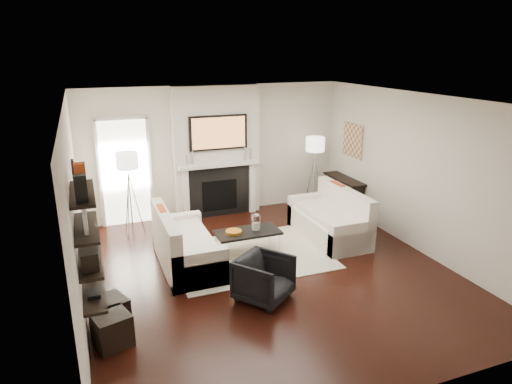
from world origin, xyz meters
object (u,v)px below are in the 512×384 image
object	(u,v)px
coffee_table	(248,232)
lamp_right_shade	(315,144)
loveseat_left_base	(188,253)
armchair	(264,277)
ottoman_near	(110,313)
loveseat_right_base	(328,227)
lamp_left_shade	(127,160)

from	to	relation	value
coffee_table	lamp_right_shade	xyz separation A→B (m)	(2.15, 1.69, 1.05)
loveseat_left_base	coffee_table	world-z (taller)	same
loveseat_left_base	armchair	world-z (taller)	armchair
lamp_right_shade	armchair	bearing A→B (deg)	-127.62
loveseat_left_base	lamp_right_shade	world-z (taller)	lamp_right_shade
coffee_table	ottoman_near	world-z (taller)	coffee_table
loveseat_right_base	armchair	size ratio (longest dim) A/B	2.57
loveseat_right_base	loveseat_left_base	bearing A→B (deg)	-175.78
armchair	lamp_left_shade	xyz separation A→B (m)	(-1.46, 3.07, 1.10)
loveseat_left_base	loveseat_right_base	size ratio (longest dim) A/B	1.00
loveseat_left_base	armchair	bearing A→B (deg)	-61.92
lamp_right_shade	ottoman_near	size ratio (longest dim) A/B	1.00
loveseat_right_base	lamp_left_shade	bearing A→B (deg)	157.06
coffee_table	armchair	world-z (taller)	armchair
loveseat_right_base	lamp_left_shade	xyz separation A→B (m)	(-3.41, 1.44, 1.24)
lamp_right_shade	ottoman_near	distance (m)	5.63
lamp_left_shade	lamp_right_shade	xyz separation A→B (m)	(3.90, 0.10, 0.00)
ottoman_near	coffee_table	bearing A→B (deg)	31.11
loveseat_right_base	coffee_table	size ratio (longest dim) A/B	1.64
lamp_right_shade	loveseat_left_base	bearing A→B (deg)	-151.51
loveseat_right_base	lamp_right_shade	bearing A→B (deg)	72.22
armchair	coffee_table	bearing A→B (deg)	41.18
lamp_right_shade	ottoman_near	xyz separation A→B (m)	(-4.52, -3.12, -1.25)
loveseat_left_base	loveseat_right_base	xyz separation A→B (m)	(2.71, 0.20, 0.00)
coffee_table	ottoman_near	size ratio (longest dim) A/B	2.75
armchair	lamp_left_shade	bearing A→B (deg)	77.81
loveseat_left_base	armchair	size ratio (longest dim) A/B	2.57
coffee_table	armchair	bearing A→B (deg)	-101.28
ottoman_near	loveseat_left_base	bearing A→B (deg)	46.42
armchair	ottoman_near	world-z (taller)	armchair
coffee_table	lamp_left_shade	size ratio (longest dim) A/B	2.75
armchair	ottoman_near	xyz separation A→B (m)	(-2.08, 0.05, -0.15)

